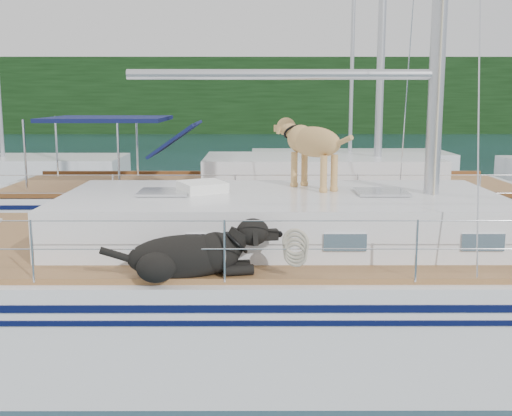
{
  "coord_description": "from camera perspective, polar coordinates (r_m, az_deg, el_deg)",
  "views": [
    {
      "loc": [
        0.48,
        -7.59,
        2.96
      ],
      "look_at": [
        0.5,
        0.2,
        1.6
      ],
      "focal_mm": 45.0,
      "sensor_mm": 36.0,
      "label": 1
    }
  ],
  "objects": [
    {
      "name": "ground",
      "position": [
        8.16,
        -3.58,
        -11.38
      ],
      "size": [
        120.0,
        120.0,
        0.0
      ],
      "primitive_type": "plane",
      "color": "black",
      "rests_on": "ground"
    },
    {
      "name": "tree_line",
      "position": [
        52.59,
        -0.68,
        9.95
      ],
      "size": [
        90.0,
        3.0,
        6.0
      ],
      "primitive_type": "cube",
      "color": "black",
      "rests_on": "ground"
    },
    {
      "name": "shore_bank",
      "position": [
        53.84,
        -0.66,
        7.39
      ],
      "size": [
        92.0,
        1.0,
        1.2
      ],
      "primitive_type": "cube",
      "color": "#595147",
      "rests_on": "ground"
    },
    {
      "name": "main_sailboat",
      "position": [
        7.93,
        -2.94,
        -6.84
      ],
      "size": [
        12.0,
        3.89,
        14.01
      ],
      "color": "white",
      "rests_on": "ground"
    },
    {
      "name": "neighbor_sailboat",
      "position": [
        13.56,
        1.07,
        -0.01
      ],
      "size": [
        11.0,
        3.5,
        13.3
      ],
      "color": "white",
      "rests_on": "ground"
    },
    {
      "name": "bg_boat_west",
      "position": [
        23.33,
        -21.49,
        3.03
      ],
      "size": [
        8.0,
        3.0,
        11.65
      ],
      "color": "white",
      "rests_on": "ground"
    },
    {
      "name": "bg_boat_center",
      "position": [
        23.98,
        8.31,
        3.79
      ],
      "size": [
        7.2,
        3.0,
        11.65
      ],
      "color": "white",
      "rests_on": "ground"
    }
  ]
}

